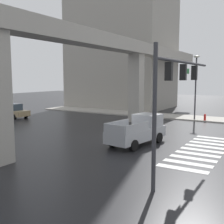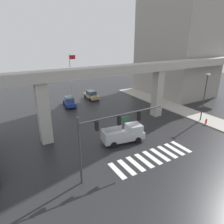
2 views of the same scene
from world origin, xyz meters
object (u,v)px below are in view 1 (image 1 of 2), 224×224
at_px(sedan_tan, 12,111).
at_px(street_lamp_near_corner, 196,80).
at_px(traffic_signal_mast, 176,83).
at_px(pickup_truck, 139,131).
at_px(fire_hydrant, 205,118).

xyz_separation_m(sedan_tan, street_lamp_near_corner, (9.43, -19.19, 3.70)).
bearing_deg(traffic_signal_mast, street_lamp_near_corner, 11.43).
bearing_deg(traffic_signal_mast, pickup_truck, 41.50).
distance_m(sedan_tan, fire_hydrant, 22.33).
xyz_separation_m(pickup_truck, sedan_tan, (4.13, 18.67, -0.14)).
height_order(pickup_truck, fire_hydrant, pickup_truck).
bearing_deg(traffic_signal_mast, fire_hydrant, 7.85).
height_order(traffic_signal_mast, fire_hydrant, traffic_signal_mast).
height_order(pickup_truck, street_lamp_near_corner, street_lamp_near_corner).
distance_m(pickup_truck, fire_hydrant, 13.28).
bearing_deg(traffic_signal_mast, sedan_tan, 68.76).
relative_size(pickup_truck, sedan_tan, 1.24).
xyz_separation_m(pickup_truck, street_lamp_near_corner, (13.55, -0.52, 3.57)).
bearing_deg(street_lamp_near_corner, fire_hydrant, -108.00).
bearing_deg(fire_hydrant, traffic_signal_mast, -172.15).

